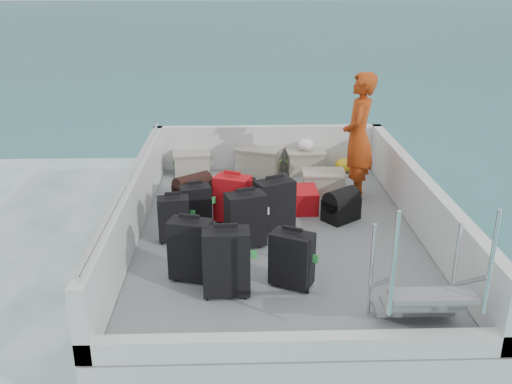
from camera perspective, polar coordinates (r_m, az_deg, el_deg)
ground at (r=7.26m, az=2.12°, el=-8.42°), size 160.00×160.00×0.00m
ferry_hull at (r=7.12m, az=2.15°, el=-6.32°), size 3.60×5.00×0.60m
deck at (r=6.98m, az=2.18°, el=-4.06°), size 3.30×4.70×0.02m
deck_fittings at (r=6.57m, az=5.44°, el=-2.17°), size 3.60×5.00×0.90m
suitcase_0 at (r=5.83m, az=-6.53°, el=-5.83°), size 0.47×0.34×0.65m
suitcase_1 at (r=6.69m, az=-8.21°, el=-2.76°), size 0.38×0.25×0.55m
suitcase_2 at (r=7.05m, az=-6.03°, el=-1.45°), size 0.41×0.30×0.53m
suitcase_3 at (r=5.53m, az=-2.97°, el=-7.10°), size 0.46×0.27×0.69m
suitcase_4 at (r=6.48m, az=-1.04°, el=-2.88°), size 0.50×0.38×0.65m
suitcase_5 at (r=7.14m, az=-2.36°, el=-0.74°), size 0.50×0.40×0.60m
suitcase_6 at (r=5.71m, az=3.60°, el=-6.78°), size 0.48×0.41×0.57m
suitcase_7 at (r=6.90m, az=1.85°, el=-1.38°), size 0.52×0.42×0.64m
suitcase_8 at (r=7.55m, az=3.27°, el=-0.77°), size 0.75×0.49×0.29m
duffel_0 at (r=7.80m, az=-6.31°, el=-0.04°), size 0.58×0.55×0.32m
duffel_1 at (r=7.66m, az=-1.72°, el=-0.33°), size 0.47×0.37×0.32m
duffel_2 at (r=7.32m, az=8.51°, el=-1.60°), size 0.53×0.51×0.32m
crate_0 at (r=8.98m, az=-6.45°, el=2.81°), size 0.58×0.44×0.32m
crate_1 at (r=8.95m, az=0.33°, el=3.09°), size 0.76×0.64×0.39m
crate_2 at (r=9.01m, az=4.94°, el=2.96°), size 0.58×0.42×0.33m
crate_3 at (r=8.08m, az=6.73°, el=0.73°), size 0.57×0.40×0.33m
yellow_bag at (r=9.12m, az=8.77°, el=2.64°), size 0.28×0.26×0.22m
white_bag at (r=8.93m, az=4.99°, el=4.53°), size 0.24×0.24×0.18m
passenger at (r=7.85m, az=10.19°, el=5.40°), size 0.58×0.74×1.76m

